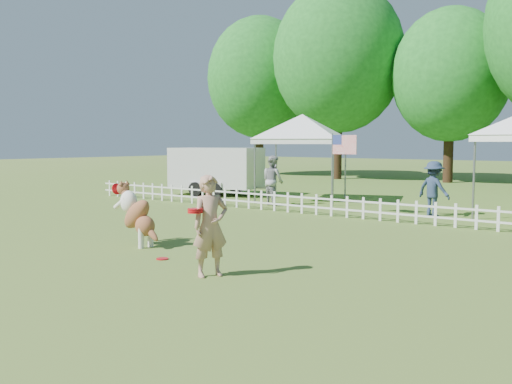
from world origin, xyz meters
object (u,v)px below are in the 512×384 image
(handler, at_px, (210,226))
(spectator_a, at_px, (273,180))
(cargo_trailer, at_px, (216,171))
(dog, at_px, (137,214))
(spectator_b, at_px, (434,189))
(canopy_tent_left, at_px, (302,159))
(flag_pole, at_px, (332,174))
(frisbee_on_turf, at_px, (162,259))

(handler, relative_size, spectator_a, 0.96)
(handler, height_order, cargo_trailer, cargo_trailer)
(handler, distance_m, dog, 3.11)
(spectator_b, bearing_deg, dog, 86.88)
(canopy_tent_left, bearing_deg, spectator_a, -110.13)
(handler, xyz_separation_m, cargo_trailer, (-9.24, 10.32, 0.16))
(handler, relative_size, canopy_tent_left, 0.53)
(flag_pole, xyz_separation_m, spectator_a, (-2.69, 0.73, -0.35))
(canopy_tent_left, height_order, cargo_trailer, canopy_tent_left)
(handler, bearing_deg, dog, 95.54)
(flag_pole, bearing_deg, handler, -65.55)
(canopy_tent_left, xyz_separation_m, cargo_trailer, (-3.96, -0.16, -0.55))
(canopy_tent_left, relative_size, cargo_trailer, 0.69)
(dog, bearing_deg, spectator_a, 111.07)
(frisbee_on_turf, height_order, canopy_tent_left, canopy_tent_left)
(dog, relative_size, cargo_trailer, 0.30)
(cargo_trailer, relative_size, spectator_b, 2.79)
(frisbee_on_turf, bearing_deg, dog, 156.48)
(spectator_a, bearing_deg, canopy_tent_left, -68.92)
(cargo_trailer, bearing_deg, spectator_b, -19.82)
(cargo_trailer, distance_m, spectator_a, 4.29)
(frisbee_on_turf, xyz_separation_m, spectator_a, (-3.70, 8.31, 0.81))
(handler, distance_m, spectator_a, 10.18)
(cargo_trailer, bearing_deg, handler, -61.77)
(frisbee_on_turf, xyz_separation_m, canopy_tent_left, (-3.72, 10.07, 1.49))
(flag_pole, bearing_deg, dog, -86.37)
(dog, distance_m, canopy_tent_left, 9.79)
(spectator_a, bearing_deg, flag_pole, -174.86)
(spectator_a, relative_size, spectator_b, 1.06)
(frisbee_on_turf, xyz_separation_m, flag_pole, (-1.01, 7.58, 1.16))
(frisbee_on_turf, bearing_deg, cargo_trailer, 127.79)
(dog, distance_m, spectator_a, 8.06)
(dog, height_order, frisbee_on_turf, dog)
(canopy_tent_left, bearing_deg, flag_pole, -63.45)
(flag_pole, relative_size, spectator_b, 1.51)
(dog, distance_m, flag_pole, 7.01)
(spectator_a, distance_m, spectator_b, 5.26)
(cargo_trailer, xyz_separation_m, flag_pole, (6.67, -2.33, 0.22))
(handler, bearing_deg, frisbee_on_turf, 99.76)
(frisbee_on_turf, distance_m, canopy_tent_left, 10.84)
(canopy_tent_left, bearing_deg, cargo_trailer, 161.54)
(cargo_trailer, height_order, spectator_a, cargo_trailer)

